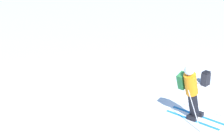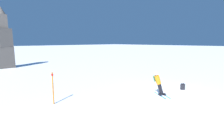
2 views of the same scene
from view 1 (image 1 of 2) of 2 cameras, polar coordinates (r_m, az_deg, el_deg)
The scene contains 3 objects.
ground_plane at distance 11.82m, azimuth 12.44°, elevation -5.48°, with size 300.00×300.00×0.00m, color white.
skier at distance 10.49m, azimuth 11.91°, elevation -2.97°, with size 1.49×1.69×1.80m.
spare_backpack at distance 13.40m, azimuth 14.07°, elevation -1.27°, with size 0.37×0.35×0.50m.
Camera 1 is at (-10.63, 0.70, 5.13)m, focal length 60.00 mm.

